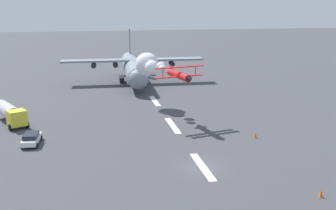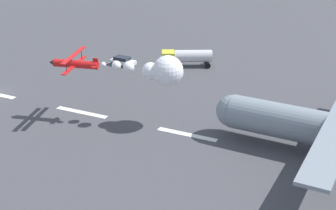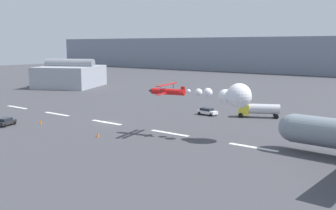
{
  "view_description": "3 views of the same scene",
  "coord_description": "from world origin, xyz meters",
  "px_view_note": "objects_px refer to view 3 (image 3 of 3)",
  "views": [
    {
      "loc": [
        -40.88,
        12.18,
        17.79
      ],
      "look_at": [
        16.53,
        0.56,
        2.98
      ],
      "focal_mm": 43.92,
      "sensor_mm": 36.0,
      "label": 1
    },
    {
      "loc": [
        53.17,
        -52.11,
        29.18
      ],
      "look_at": [
        29.04,
        0.0,
        3.58
      ],
      "focal_mm": 53.6,
      "sensor_mm": 36.0,
      "label": 2
    },
    {
      "loc": [
        56.99,
        -53.94,
        15.33
      ],
      "look_at": [
        16.22,
        -0.98,
        5.13
      ],
      "focal_mm": 42.4,
      "sensor_mm": 36.0,
      "label": 3
    }
  ],
  "objects_px": {
    "fuel_tanker_truck": "(258,109)",
    "stunt_biplane_red": "(232,96)",
    "traffic_cone_near": "(41,122)",
    "traffic_cone_far": "(98,135)",
    "followme_car_yellow": "(6,122)",
    "airport_staff_sedan": "(207,111)"
  },
  "relations": [
    {
      "from": "airport_staff_sedan",
      "to": "traffic_cone_far",
      "type": "xyz_separation_m",
      "value": [
        -3.31,
        -29.14,
        -0.44
      ]
    },
    {
      "from": "traffic_cone_far",
      "to": "stunt_biplane_red",
      "type": "bearing_deg",
      "value": 30.83
    },
    {
      "from": "fuel_tanker_truck",
      "to": "followme_car_yellow",
      "type": "bearing_deg",
      "value": -132.42
    },
    {
      "from": "traffic_cone_far",
      "to": "followme_car_yellow",
      "type": "bearing_deg",
      "value": -168.29
    },
    {
      "from": "stunt_biplane_red",
      "to": "followme_car_yellow",
      "type": "xyz_separation_m",
      "value": [
        -39.84,
        -15.63,
        -6.54
      ]
    },
    {
      "from": "fuel_tanker_truck",
      "to": "followme_car_yellow",
      "type": "xyz_separation_m",
      "value": [
        -34.36,
        -37.6,
        -0.93
      ]
    },
    {
      "from": "followme_car_yellow",
      "to": "airport_staff_sedan",
      "type": "xyz_separation_m",
      "value": [
        24.22,
        33.48,
        0.0
      ]
    },
    {
      "from": "stunt_biplane_red",
      "to": "traffic_cone_near",
      "type": "distance_m",
      "value": 38.4
    },
    {
      "from": "fuel_tanker_truck",
      "to": "airport_staff_sedan",
      "type": "xyz_separation_m",
      "value": [
        -10.13,
        -4.13,
        -0.92
      ]
    },
    {
      "from": "fuel_tanker_truck",
      "to": "traffic_cone_near",
      "type": "height_order",
      "value": "fuel_tanker_truck"
    },
    {
      "from": "traffic_cone_near",
      "to": "traffic_cone_far",
      "type": "height_order",
      "value": "same"
    },
    {
      "from": "fuel_tanker_truck",
      "to": "traffic_cone_far",
      "type": "bearing_deg",
      "value": -112.0
    },
    {
      "from": "followme_car_yellow",
      "to": "airport_staff_sedan",
      "type": "relative_size",
      "value": 0.96
    },
    {
      "from": "fuel_tanker_truck",
      "to": "traffic_cone_far",
      "type": "xyz_separation_m",
      "value": [
        -13.44,
        -33.27,
        -1.36
      ]
    },
    {
      "from": "followme_car_yellow",
      "to": "airport_staff_sedan",
      "type": "height_order",
      "value": "same"
    },
    {
      "from": "fuel_tanker_truck",
      "to": "airport_staff_sedan",
      "type": "relative_size",
      "value": 1.91
    },
    {
      "from": "stunt_biplane_red",
      "to": "airport_staff_sedan",
      "type": "bearing_deg",
      "value": 131.18
    },
    {
      "from": "followme_car_yellow",
      "to": "traffic_cone_far",
      "type": "xyz_separation_m",
      "value": [
        20.92,
        4.34,
        -0.44
      ]
    },
    {
      "from": "fuel_tanker_truck",
      "to": "stunt_biplane_red",
      "type": "bearing_deg",
      "value": -75.99
    },
    {
      "from": "airport_staff_sedan",
      "to": "traffic_cone_near",
      "type": "height_order",
      "value": "airport_staff_sedan"
    },
    {
      "from": "traffic_cone_near",
      "to": "airport_staff_sedan",
      "type": "bearing_deg",
      "value": 53.75
    },
    {
      "from": "fuel_tanker_truck",
      "to": "followme_car_yellow",
      "type": "height_order",
      "value": "fuel_tanker_truck"
    }
  ]
}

